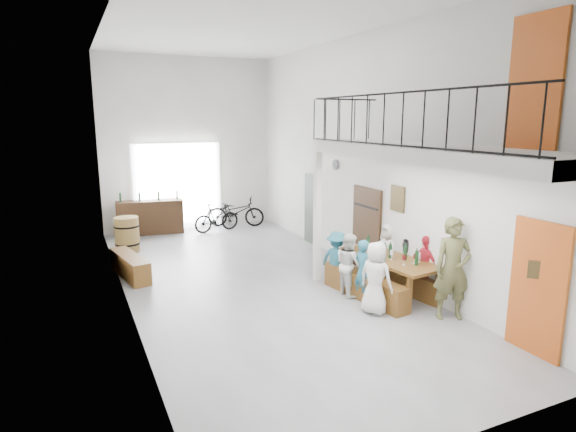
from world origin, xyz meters
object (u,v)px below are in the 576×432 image
serving_counter (150,217)px  bicycle_near (236,212)px  tasting_table (388,261)px  oak_barrel (127,235)px  bench_inner (364,286)px  side_bench (130,266)px  host_standing (453,269)px

serving_counter → bicycle_near: size_ratio=1.07×
tasting_table → oak_barrel: oak_barrel is taller
bench_inner → bicycle_near: bearing=84.0°
bench_inner → side_bench: 5.35m
oak_barrel → host_standing: (4.80, -7.07, 0.45)m
serving_counter → host_standing: bearing=-59.9°
tasting_table → side_bench: bearing=136.8°
bench_inner → tasting_table: bearing=-7.3°
serving_counter → bicycle_near: serving_counter is taller
bench_inner → bicycle_near: bicycle_near is taller
tasting_table → serving_counter: serving_counter is taller
bench_inner → side_bench: (-4.12, 3.41, 0.00)m
oak_barrel → tasting_table: bearing=-51.2°
serving_counter → tasting_table: bearing=-57.8°
bench_inner → side_bench: side_bench is taller
oak_barrel → side_bench: bearing=-95.4°
host_standing → bicycle_near: size_ratio=0.99×
oak_barrel → host_standing: host_standing is taller
oak_barrel → bench_inner: bearing=-55.0°
side_bench → oak_barrel: oak_barrel is taller
side_bench → bicycle_near: 5.59m
host_standing → bicycle_near: (-1.09, 8.86, -0.44)m
bicycle_near → serving_counter: bearing=111.9°
side_bench → serving_counter: size_ratio=0.90×
bench_inner → oak_barrel: (-3.92, 5.60, 0.23)m
oak_barrel → bicycle_near: bicycle_near is taller
side_bench → host_standing: (5.01, -4.88, 0.68)m
bench_inner → serving_counter: 8.09m
bench_inner → bicycle_near: size_ratio=1.17×
bicycle_near → tasting_table: bearing=-149.4°
serving_counter → host_standing: host_standing is taller
side_bench → bicycle_near: (3.92, 3.98, 0.24)m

